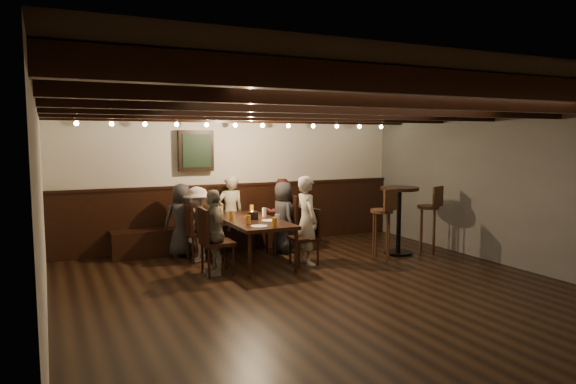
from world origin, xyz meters
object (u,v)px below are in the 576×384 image
person_bench_centre (230,213)px  bar_stool_right (428,228)px  chair_left_far (216,254)px  person_left_near (198,224)px  chair_left_near (200,243)px  dining_table (252,223)px  chair_right_near (282,235)px  high_top_table (399,210)px  person_bench_right (280,213)px  person_left_far (214,232)px  bar_stool_left (382,233)px  chair_right_far (305,247)px  person_right_near (283,217)px  person_bench_left (182,220)px  person_right_far (307,220)px

person_bench_centre → bar_stool_right: (2.97, -1.72, -0.23)m
chair_left_far → person_left_near: 0.95m
chair_left_near → dining_table: bearing=58.0°
chair_right_near → high_top_table: bearing=-118.0°
chair_left_far → person_bench_centre: person_bench_centre is taller
person_left_near → high_top_table: 3.37m
chair_left_near → person_bench_right: person_bench_right is taller
chair_right_near → person_left_far: (-1.48, -0.88, 0.32)m
bar_stool_left → high_top_table: bearing=6.6°
bar_stool_left → person_bench_right: bearing=107.7°
dining_table → chair_right_far: size_ratio=2.13×
chair_left_near → bar_stool_left: size_ratio=0.82×
dining_table → person_bench_centre: 1.05m
dining_table → chair_left_far: chair_left_far is taller
person_left_near → bar_stool_right: 3.90m
person_left_far → bar_stool_left: size_ratio=1.06×
chair_left_near → chair_right_far: 1.70m
high_top_table → person_right_near: bearing=151.0°
chair_left_far → person_bench_right: 2.13m
chair_left_near → person_bench_centre: (0.73, 0.59, 0.37)m
dining_table → person_bench_left: (-0.89, 0.91, -0.03)m
chair_right_near → chair_left_near: bearing=90.0°
chair_left_near → chair_left_far: chair_left_far is taller
person_bench_left → high_top_table: (3.37, -1.42, 0.14)m
person_left_near → person_left_far: size_ratio=0.97×
chair_right_far → person_right_far: (0.03, -0.00, 0.43)m
chair_left_near → person_right_far: person_right_far is taller
person_left_far → person_right_far: size_ratio=0.90×
person_bench_left → person_left_near: bearing=108.4°
person_left_near → dining_table: bearing=59.0°
person_right_near → person_right_far: person_right_far is taller
person_bench_centre → person_bench_right: person_bench_centre is taller
chair_right_far → bar_stool_left: bearing=-101.1°
dining_table → person_bench_left: person_bench_left is taller
chair_left_near → bar_stool_right: size_ratio=0.82×
bar_stool_right → person_right_near: bearing=132.3°
chair_left_near → person_bench_centre: 1.01m
person_left_near → person_right_far: (1.49, -0.92, 0.09)m
chair_left_far → chair_right_near: bearing=122.0°
person_bench_left → person_right_far: bearing=140.7°
person_bench_centre → person_right_far: size_ratio=0.95×
dining_table → bar_stool_right: bar_stool_right is taller
person_left_near → bar_stool_left: person_left_near is taller
high_top_table → chair_right_near: bearing=151.4°
chair_right_near → person_bench_centre: (-0.71, 0.61, 0.36)m
chair_right_far → person_bench_centre: bearing=25.6°
dining_table → bar_stool_left: bearing=-19.4°
chair_right_far → person_bench_left: person_bench_left is taller
chair_right_far → person_left_near: 1.75m
chair_right_far → person_bench_centre: (-0.70, 1.51, 0.39)m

